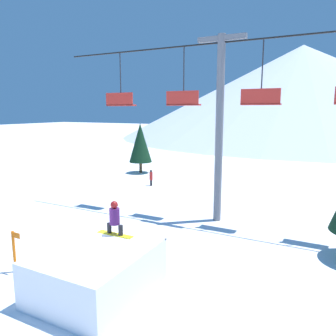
{
  "coord_description": "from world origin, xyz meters",
  "views": [
    {
      "loc": [
        7.78,
        -8.09,
        5.68
      ],
      "look_at": [
        1.44,
        4.13,
        3.24
      ],
      "focal_mm": 35.0,
      "sensor_mm": 36.0,
      "label": 1
    }
  ],
  "objects_px": {
    "snowboarder": "(115,218)",
    "trail_marker": "(14,250)",
    "distant_skier": "(151,177)",
    "snow_ramp": "(97,271)"
  },
  "relations": [
    {
      "from": "snow_ramp",
      "to": "snowboarder",
      "type": "bearing_deg",
      "value": 99.77
    },
    {
      "from": "trail_marker",
      "to": "distant_skier",
      "type": "height_order",
      "value": "trail_marker"
    },
    {
      "from": "distant_skier",
      "to": "trail_marker",
      "type": "bearing_deg",
      "value": -79.62
    },
    {
      "from": "snowboarder",
      "to": "trail_marker",
      "type": "relative_size",
      "value": 0.9
    },
    {
      "from": "snowboarder",
      "to": "trail_marker",
      "type": "height_order",
      "value": "snowboarder"
    },
    {
      "from": "snow_ramp",
      "to": "snowboarder",
      "type": "xyz_separation_m",
      "value": [
        -0.22,
        1.27,
        1.31
      ]
    },
    {
      "from": "trail_marker",
      "to": "distant_skier",
      "type": "xyz_separation_m",
      "value": [
        -2.54,
        13.86,
        -0.15
      ]
    },
    {
      "from": "snowboarder",
      "to": "distant_skier",
      "type": "distance_m",
      "value": 13.67
    },
    {
      "from": "trail_marker",
      "to": "distant_skier",
      "type": "distance_m",
      "value": 14.09
    },
    {
      "from": "snowboarder",
      "to": "trail_marker",
      "type": "bearing_deg",
      "value": -154.43
    }
  ]
}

